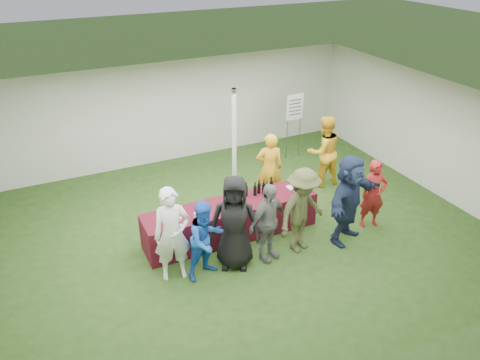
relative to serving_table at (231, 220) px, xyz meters
name	(u,v)px	position (x,y,z in m)	size (l,w,h in m)	color
ground	(237,232)	(0.16, 0.06, -0.38)	(60.00, 60.00, 0.00)	#284719
tent	(234,148)	(0.66, 1.26, 0.98)	(10.00, 10.00, 10.00)	white
serving_table	(231,220)	(0.00, 0.00, 0.00)	(3.60, 0.80, 0.75)	maroon
wine_bottles	(256,189)	(0.63, 0.15, 0.50)	(0.79, 0.13, 0.32)	black
wine_glasses	(212,211)	(-0.51, -0.26, 0.49)	(2.81, 0.13, 0.16)	silver
water_bottle	(234,197)	(0.11, 0.08, 0.48)	(0.07, 0.07, 0.23)	silver
bar_towel	(293,187)	(1.47, 0.05, 0.39)	(0.25, 0.18, 0.03)	white
dump_bucket	(302,189)	(1.53, -0.22, 0.46)	(0.24, 0.24, 0.18)	slate
wine_list_sign	(295,112)	(3.13, 2.78, 0.94)	(0.50, 0.03, 1.80)	slate
staff_pourer	(269,168)	(1.38, 0.94, 0.46)	(0.61, 0.40, 1.68)	gold
staff_back	(324,151)	(2.94, 1.08, 0.52)	(0.87, 0.67, 1.78)	gold
customer_0	(172,235)	(-1.46, -0.74, 0.53)	(0.66, 0.43, 1.80)	white
customer_1	(206,240)	(-0.91, -0.94, 0.39)	(0.74, 0.58, 1.52)	blue
customer_2	(234,223)	(-0.34, -0.90, 0.55)	(0.90, 0.59, 1.85)	black
customer_3	(268,223)	(0.31, -0.98, 0.42)	(0.94, 0.39, 1.60)	slate
customer_4	(302,211)	(1.03, -1.00, 0.50)	(1.13, 0.65, 1.76)	#464826
customer_5	(348,199)	(2.04, -1.10, 0.56)	(1.73, 0.55, 1.87)	#1D2946
customer_6	(373,194)	(2.83, -0.91, 0.38)	(0.55, 0.36, 1.51)	maroon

